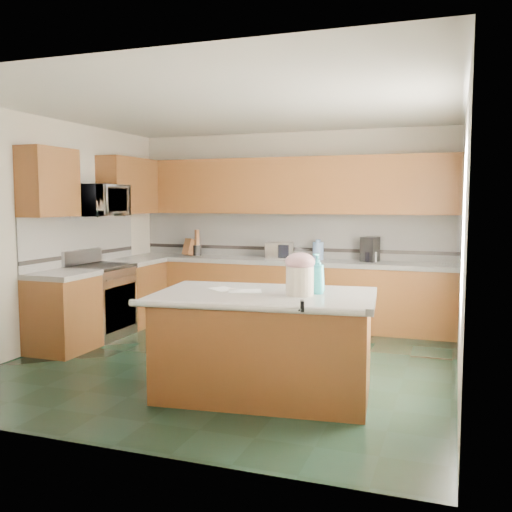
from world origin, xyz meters
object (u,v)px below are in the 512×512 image
at_px(island_top, 265,296).
at_px(coffee_maker, 370,249).
at_px(treat_jar, 300,281).
at_px(toaster_oven, 279,251).
at_px(soap_bottle_island, 317,274).
at_px(knife_block, 189,247).
at_px(island_base, 265,347).

height_order(island_top, coffee_maker, coffee_maker).
height_order(island_top, treat_jar, treat_jar).
xyz_separation_m(island_top, toaster_oven, (-0.77, 2.91, 0.14)).
relative_size(island_top, soap_bottle_island, 5.40).
bearing_deg(knife_block, treat_jar, -27.51).
distance_m(soap_bottle_island, toaster_oven, 3.05).
height_order(island_base, soap_bottle_island, soap_bottle_island).
height_order(island_top, soap_bottle_island, soap_bottle_island).
height_order(toaster_oven, coffee_maker, coffee_maker).
bearing_deg(treat_jar, toaster_oven, 105.48).
relative_size(treat_jar, soap_bottle_island, 0.71).
distance_m(island_top, toaster_oven, 3.02).
relative_size(treat_jar, coffee_maker, 0.76).
distance_m(island_base, treat_jar, 0.70).
relative_size(soap_bottle_island, toaster_oven, 0.91).
xyz_separation_m(treat_jar, coffee_maker, (0.17, 2.96, 0.04)).
distance_m(island_base, knife_block, 3.68).
bearing_deg(treat_jar, knife_block, 125.48).
xyz_separation_m(treat_jar, knife_block, (-2.49, 2.93, -0.00)).
relative_size(island_top, knife_block, 7.81).
bearing_deg(knife_block, coffee_maker, 22.79).
xyz_separation_m(soap_bottle_island, toaster_oven, (-1.21, 2.80, -0.07)).
height_order(island_base, coffee_maker, coffee_maker).
relative_size(island_top, toaster_oven, 4.93).
bearing_deg(island_top, island_base, 173.60).
bearing_deg(knife_block, toaster_oven, 22.14).
bearing_deg(coffee_maker, knife_block, -160.68).
xyz_separation_m(toaster_oven, coffee_maker, (1.26, 0.03, 0.05)).
relative_size(soap_bottle_island, knife_block, 1.45).
relative_size(island_base, treat_jar, 7.23).
bearing_deg(toaster_oven, island_top, -89.32).
bearing_deg(island_base, toaster_oven, 98.33).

